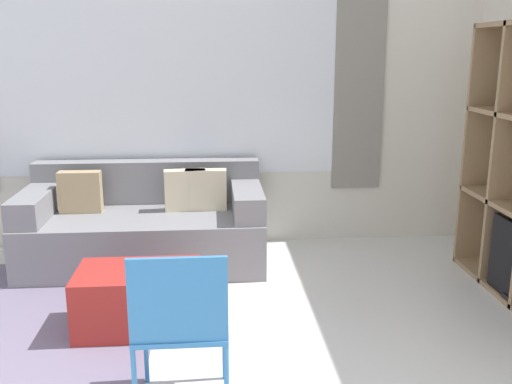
% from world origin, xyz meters
% --- Properties ---
extents(wall_back, '(6.79, 0.11, 2.70)m').
position_xyz_m(wall_back, '(0.00, 3.43, 1.36)').
color(wall_back, silver).
rests_on(wall_back, ground_plane).
extents(couch_main, '(1.93, 0.93, 0.80)m').
position_xyz_m(couch_main, '(-0.16, 2.92, 0.31)').
color(couch_main, gray).
rests_on(couch_main, ground_plane).
extents(ottoman, '(0.77, 0.49, 0.40)m').
position_xyz_m(ottoman, '(-0.08, 1.73, 0.20)').
color(ottoman, '#A82823').
rests_on(ottoman, ground_plane).
extents(folding_chair, '(0.44, 0.46, 0.86)m').
position_xyz_m(folding_chair, '(0.24, 0.80, 0.52)').
color(folding_chair, '#3375B7').
rests_on(folding_chair, ground_plane).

